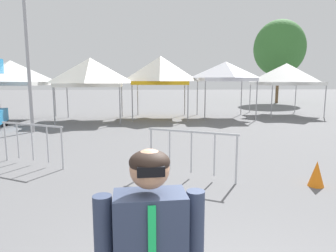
% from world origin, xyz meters
% --- Properties ---
extents(canopy_tent_far_left, '(3.78, 3.78, 3.25)m').
position_xyz_m(canopy_tent_far_left, '(-8.22, 15.32, 2.58)').
color(canopy_tent_far_left, '#9E9EA3').
rests_on(canopy_tent_far_left, ground).
extents(canopy_tent_far_right, '(3.49, 3.49, 3.36)m').
position_xyz_m(canopy_tent_far_right, '(-3.79, 14.57, 2.59)').
color(canopy_tent_far_right, '#9E9EA3').
rests_on(canopy_tent_far_right, ground).
extents(canopy_tent_behind_right, '(3.30, 3.30, 3.53)m').
position_xyz_m(canopy_tent_behind_right, '(-0.00, 15.46, 2.73)').
color(canopy_tent_behind_right, '#9E9EA3').
rests_on(canopy_tent_behind_right, ground).
extents(canopy_tent_left_of_center, '(3.01, 3.01, 3.24)m').
position_xyz_m(canopy_tent_left_of_center, '(3.76, 15.46, 2.68)').
color(canopy_tent_left_of_center, '#9E9EA3').
rests_on(canopy_tent_left_of_center, ground).
extents(canopy_tent_behind_left, '(3.60, 3.60, 3.23)m').
position_xyz_m(canopy_tent_behind_left, '(7.94, 16.60, 2.55)').
color(canopy_tent_behind_left, '#9E9EA3').
rests_on(canopy_tent_behind_left, ground).
extents(light_pole_near_lift, '(0.36, 0.36, 8.97)m').
position_xyz_m(light_pole_near_lift, '(-5.64, 11.02, 5.05)').
color(light_pole_near_lift, '#9E9EA3').
rests_on(light_pole_near_lift, ground).
extents(tree_behind_tents_left, '(4.78, 4.78, 7.85)m').
position_xyz_m(tree_behind_tents_left, '(11.83, 26.57, 5.22)').
color(tree_behind_tents_left, brown).
rests_on(tree_behind_tents_left, ground).
extents(crowd_barrier_near_person, '(1.88, 1.03, 1.08)m').
position_xyz_m(crowd_barrier_near_person, '(-3.74, 5.91, 0.75)').
color(crowd_barrier_near_person, '#B7BABF').
rests_on(crowd_barrier_near_person, ground).
extents(crowd_barrier_mid_lot, '(1.89, 1.01, 1.08)m').
position_xyz_m(crowd_barrier_mid_lot, '(0.19, 4.57, 0.75)').
color(crowd_barrier_mid_lot, '#B7BABF').
rests_on(crowd_barrier_mid_lot, ground).
extents(traffic_cone_lot_center, '(0.32, 0.32, 0.53)m').
position_xyz_m(traffic_cone_lot_center, '(2.69, 3.86, 0.27)').
color(traffic_cone_lot_center, orange).
rests_on(traffic_cone_lot_center, ground).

